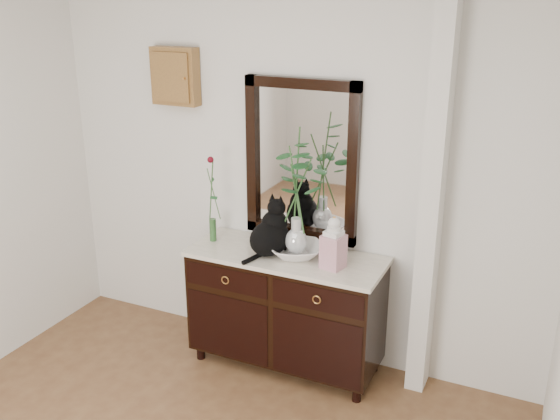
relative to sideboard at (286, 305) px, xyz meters
The scene contains 10 objects.
wall_back 0.92m from the sideboard, 111.80° to the left, with size 3.60×0.04×2.70m, color silver.
pilaster 1.27m from the sideboard, 10.70° to the left, with size 0.12×0.20×2.70m, color silver.
sideboard is the anchor object (origin of this frame).
wall_mirror 0.99m from the sideboard, 90.00° to the left, with size 0.80×0.06×1.10m.
key_cabinet 1.77m from the sideboard, 167.54° to the left, with size 0.35×0.10×0.40m, color brown.
cat 0.58m from the sideboard, 161.59° to the right, with size 0.27×0.33×0.38m, color black, non-canonical shape.
lotus_bowl 0.42m from the sideboard, ahead, with size 0.34×0.34×0.08m, color white.
vase_branches 0.84m from the sideboard, ahead, with size 0.42×0.42×0.87m, color silver, non-canonical shape.
bud_vase_rose 0.89m from the sideboard, behind, with size 0.08×0.08×0.63m, color #2E5C2B, non-canonical shape.
ginger_jar 0.66m from the sideboard, ahead, with size 0.13×0.13×0.35m, color white, non-canonical shape.
Camera 1 is at (1.67, -1.76, 2.53)m, focal length 40.00 mm.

